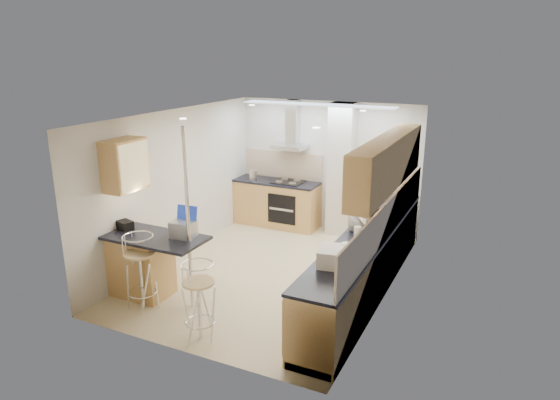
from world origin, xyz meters
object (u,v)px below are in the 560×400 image
at_px(laptop, 183,229).
at_px(bread_bin, 333,257).
at_px(microwave, 368,222).
at_px(bar_stool_near, 141,272).
at_px(bar_stool_end, 199,301).

relative_size(laptop, bread_bin, 0.81).
relative_size(microwave, laptop, 1.49).
bearing_deg(bar_stool_near, bread_bin, 3.22).
relative_size(laptop, bar_stool_near, 0.30).
height_order(bar_stool_near, bar_stool_end, bar_stool_near).
height_order(microwave, laptop, microwave).
xyz_separation_m(laptop, bar_stool_end, (0.76, -0.77, -0.55)).
bearing_deg(microwave, bread_bin, -159.31).
distance_m(microwave, bar_stool_end, 2.67).
distance_m(laptop, bar_stool_end, 1.22).
xyz_separation_m(microwave, bar_stool_end, (-1.45, -2.18, -0.55)).
height_order(microwave, bread_bin, microwave).
distance_m(microwave, laptop, 2.62).
bearing_deg(bar_stool_near, bar_stool_end, -23.02).
xyz_separation_m(microwave, laptop, (-2.21, -1.41, -0.00)).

